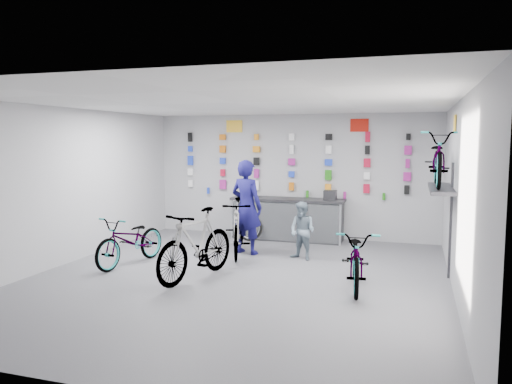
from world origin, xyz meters
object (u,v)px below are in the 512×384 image
(clerk, at_px, (247,207))
(bike_service, at_px, (238,228))
(bike_right, at_px, (357,258))
(bike_center, at_px, (196,244))
(bike_left, at_px, (131,240))
(customer, at_px, (302,231))
(counter, at_px, (287,220))

(clerk, bearing_deg, bike_service, 83.56)
(bike_right, bearing_deg, bike_center, 179.22)
(bike_left, bearing_deg, customer, 34.58)
(counter, height_order, bike_left, counter)
(counter, height_order, customer, customer)
(bike_right, height_order, clerk, clerk)
(bike_service, bearing_deg, bike_center, -109.82)
(bike_right, relative_size, bike_service, 0.96)
(bike_service, height_order, customer, bike_service)
(bike_center, bearing_deg, bike_service, 100.93)
(customer, bearing_deg, bike_left, -131.81)
(bike_right, bearing_deg, bike_service, 142.01)
(counter, height_order, bike_right, counter)
(bike_left, distance_m, customer, 3.34)
(counter, relative_size, clerk, 1.37)
(counter, bearing_deg, bike_center, -100.03)
(bike_left, height_order, bike_service, bike_service)
(counter, xyz_separation_m, bike_right, (2.02, -3.42, 0.01))
(counter, height_order, clerk, clerk)
(bike_service, xyz_separation_m, customer, (1.34, 0.07, -0.01))
(counter, relative_size, bike_right, 1.44)
(counter, height_order, bike_center, bike_center)
(counter, relative_size, bike_center, 1.34)
(counter, distance_m, customer, 1.99)
(counter, bearing_deg, bike_left, -124.87)
(bike_left, distance_m, bike_right, 4.28)
(bike_left, relative_size, bike_right, 0.97)
(bike_right, distance_m, bike_service, 3.00)
(bike_center, distance_m, bike_service, 1.84)
(customer, bearing_deg, bike_service, -153.57)
(counter, distance_m, bike_center, 3.81)
(bike_left, relative_size, bike_service, 0.93)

